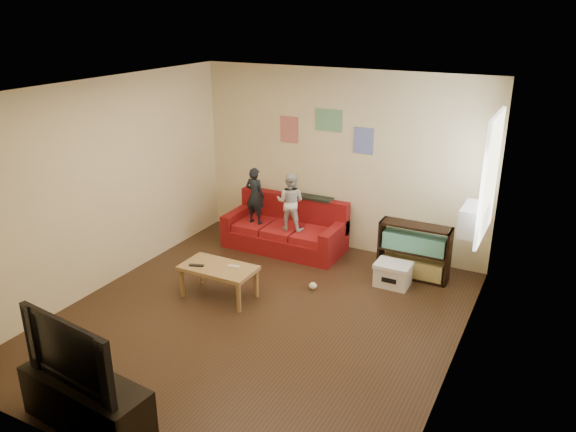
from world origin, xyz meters
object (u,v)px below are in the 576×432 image
at_px(child_a, 255,196).
at_px(television, 79,348).
at_px(sofa, 286,231).
at_px(coffee_table, 218,271).
at_px(tv_stand, 87,402).
at_px(child_b, 290,202).
at_px(bookshelf, 414,254).
at_px(file_box, 393,274).

height_order(child_a, television, child_a).
bearing_deg(sofa, child_a, -160.30).
xyz_separation_m(coffee_table, tv_stand, (0.29, -2.51, -0.12)).
height_order(sofa, tv_stand, sofa).
height_order(child_b, coffee_table, child_b).
bearing_deg(bookshelf, sofa, 177.17).
bearing_deg(coffee_table, tv_stand, -83.34).
height_order(tv_stand, television, television).
xyz_separation_m(child_b, coffee_table, (-0.18, -1.64, -0.45)).
relative_size(child_b, tv_stand, 0.68).
height_order(file_box, tv_stand, tv_stand).
distance_m(tv_stand, television, 0.56).
xyz_separation_m(sofa, file_box, (1.85, -0.48, -0.10)).
relative_size(child_b, coffee_table, 0.92).
relative_size(file_box, television, 0.42).
bearing_deg(television, child_b, 98.52).
bearing_deg(file_box, bookshelf, 66.58).
relative_size(tv_stand, television, 1.16).
distance_m(coffee_table, bookshelf, 2.66).
distance_m(bookshelf, television, 4.59).
bearing_deg(coffee_table, child_a, 104.29).
xyz_separation_m(coffee_table, file_box, (1.88, 1.32, -0.20)).
distance_m(child_b, tv_stand, 4.19).
distance_m(child_a, bookshelf, 2.51).
bearing_deg(television, file_box, 74.46).
bearing_deg(tv_stand, bookshelf, 72.91).
xyz_separation_m(file_box, television, (-1.59, -3.83, 0.64)).
height_order(coffee_table, bookshelf, bookshelf).
height_order(child_a, file_box, child_a).
height_order(child_b, file_box, child_b).
xyz_separation_m(child_a, file_box, (2.30, -0.32, -0.65)).
bearing_deg(coffee_table, bookshelf, 39.75).
relative_size(bookshelf, television, 0.86).
height_order(sofa, child_a, child_a).
bearing_deg(child_b, file_box, 160.47).
relative_size(sofa, child_a, 2.06).
distance_m(child_a, file_box, 2.41).
xyz_separation_m(child_b, file_box, (1.70, -0.32, -0.65)).
bearing_deg(file_box, tv_stand, -112.54).
height_order(child_b, tv_stand, child_b).
bearing_deg(bookshelf, file_box, -113.42).
xyz_separation_m(child_a, bookshelf, (2.47, 0.06, -0.48)).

